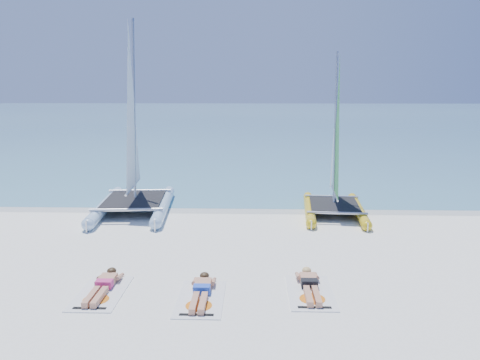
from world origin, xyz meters
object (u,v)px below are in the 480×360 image
at_px(sunbather_a, 104,285).
at_px(towel_b, 201,299).
at_px(towel_a, 101,293).
at_px(sunbather_c, 310,284).
at_px(catamaran_yellow, 335,161).
at_px(towel_c, 310,292).
at_px(catamaran_blue, 132,153).
at_px(sunbather_b, 202,290).

bearing_deg(sunbather_a, towel_b, -10.22).
distance_m(towel_a, sunbather_c, 4.67).
bearing_deg(catamaran_yellow, sunbather_c, -98.73).
xyz_separation_m(catamaran_yellow, towel_a, (-6.31, -7.27, -1.87)).
xyz_separation_m(sunbather_a, sunbather_c, (4.66, 0.18, 0.00)).
bearing_deg(towel_c, catamaran_yellow, 76.91).
xyz_separation_m(catamaran_blue, towel_b, (3.28, -7.31, -2.16)).
relative_size(catamaran_blue, towel_b, 3.92).
distance_m(catamaran_yellow, towel_b, 8.72).
height_order(towel_a, sunbather_b, sunbather_b).
height_order(sunbather_a, sunbather_c, same).
bearing_deg(towel_c, towel_a, -177.78).
bearing_deg(sunbather_b, catamaran_blue, 114.77).
xyz_separation_m(sunbather_a, towel_c, (4.66, -0.01, -0.11)).
relative_size(catamaran_yellow, towel_a, 3.23).
height_order(towel_b, towel_c, same).
height_order(sunbather_b, sunbather_c, same).
relative_size(catamaran_yellow, sunbather_c, 3.46).
xyz_separation_m(towel_a, towel_b, (2.24, -0.21, 0.00)).
relative_size(catamaran_blue, sunbather_a, 4.21).
distance_m(towel_a, towel_b, 2.25).
distance_m(catamaran_blue, towel_b, 8.30).
distance_m(towel_a, towel_c, 4.66).
xyz_separation_m(catamaran_blue, towel_a, (1.04, -7.10, -2.16)).
bearing_deg(towel_c, sunbather_c, 90.00).
bearing_deg(towel_a, catamaran_yellow, 49.07).
bearing_deg(towel_b, towel_c, 9.27).
relative_size(towel_b, sunbather_b, 1.07).
height_order(catamaran_yellow, towel_b, catamaran_yellow).
xyz_separation_m(towel_a, sunbather_c, (4.66, 0.37, 0.11)).
distance_m(catamaran_yellow, sunbather_b, 8.53).
distance_m(sunbather_a, sunbather_b, 2.25).
bearing_deg(catamaran_blue, towel_c, -55.38).
relative_size(towel_a, sunbather_a, 1.07).
distance_m(catamaran_blue, sunbather_a, 7.28).
bearing_deg(towel_c, sunbather_b, -175.22).
relative_size(catamaran_blue, sunbather_b, 4.21).
bearing_deg(towel_c, sunbather_a, 179.86).
xyz_separation_m(towel_c, sunbather_c, (0.00, 0.19, 0.11)).
bearing_deg(towel_b, catamaran_yellow, 61.52).
xyz_separation_m(catamaran_blue, catamaran_yellow, (7.35, 0.18, -0.28)).
relative_size(towel_a, towel_b, 1.00).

